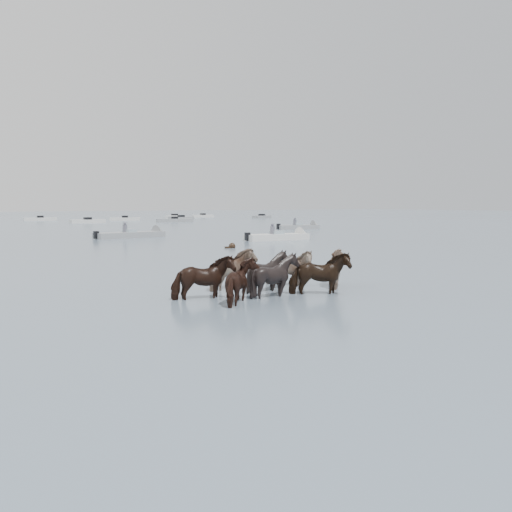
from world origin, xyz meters
TOP-DOWN VIEW (x-y plane):
  - ground at (0.00, 0.00)m, footprint 400.00×400.00m
  - pony_herd at (1.63, 0.57)m, footprint 6.91×4.34m
  - swimming_pony at (9.41, 16.57)m, footprint 0.72×0.44m
  - motorboat_c at (8.46, 30.62)m, footprint 6.65×2.56m
  - motorboat_d at (17.11, 21.40)m, footprint 5.83×2.01m
  - motorboat_e at (29.43, 34.92)m, footprint 5.29×2.78m

SIDE VIEW (x-z plane):
  - ground at x=0.00m, z-range 0.00..0.00m
  - swimming_pony at x=9.41m, z-range -0.12..0.32m
  - motorboat_c at x=8.46m, z-range -0.74..1.18m
  - motorboat_d at x=17.11m, z-range -0.73..1.19m
  - motorboat_e at x=29.43m, z-range -0.73..1.19m
  - pony_herd at x=1.63m, z-range -0.26..1.32m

